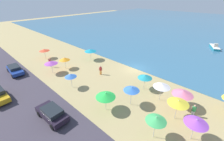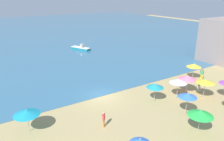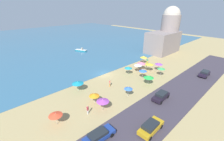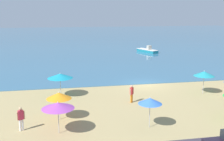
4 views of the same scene
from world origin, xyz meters
name	(u,v)px [view 2 (image 2 of 4)]	position (x,y,z in m)	size (l,w,h in m)	color
ground_plane	(102,96)	(0.00, 0.00, 0.00)	(160.00, 160.00, 0.00)	tan
sea	(19,33)	(0.00, 55.00, 0.03)	(150.00, 110.00, 0.05)	#366787
beach_umbrella_0	(188,95)	(5.41, -8.69, 2.34)	(1.96, 1.96, 2.63)	#B2B2B7
beach_umbrella_3	(187,77)	(10.06, -4.84, 2.08)	(2.45, 2.45, 2.42)	#B2B2B7
beach_umbrella_5	(27,112)	(-9.51, -2.88, 2.08)	(2.45, 2.45, 2.38)	#B2B2B7
beach_umbrella_6	(178,81)	(7.66, -5.43, 2.30)	(2.13, 2.13, 2.60)	#B2B2B7
beach_umbrella_7	(206,81)	(10.45, -7.21, 2.28)	(2.24, 2.24, 2.53)	#B2B2B7
beach_umbrella_9	(194,65)	(14.60, -2.25, 2.21)	(2.17, 2.17, 2.52)	#B2B2B7
beach_umbrella_11	(201,113)	(3.82, -11.49, 2.12)	(2.33, 2.33, 2.45)	#B2B2B7
beach_umbrella_12	(155,86)	(4.69, -4.57, 2.07)	(2.06, 2.06, 2.38)	#B2B2B7
bather_1	(104,119)	(-3.15, -5.93, 0.92)	(0.42, 0.44, 1.65)	orange
bather_2	(202,74)	(15.58, -3.10, 0.98)	(0.33, 0.54, 1.74)	yellow
bather_3	(199,85)	(11.78, -5.51, 0.90)	(0.54, 0.33, 1.61)	white
skiff_nearshore	(81,48)	(7.77, 23.45, 0.41)	(3.35, 5.25, 1.40)	#1A7586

